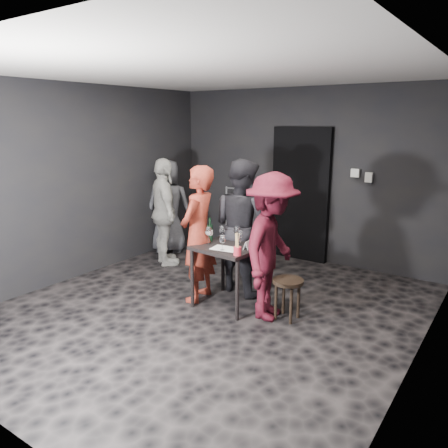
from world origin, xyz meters
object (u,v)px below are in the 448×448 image
Objects in this scene: woman_black at (242,216)px; breadstick_cup at (237,245)px; wine_bottle at (210,232)px; hand_truck at (233,239)px; server_red at (198,226)px; tasting_table at (229,253)px; stool at (288,288)px; bystander_cream at (164,207)px; bystander_grey at (168,204)px; man_maroon at (272,239)px.

woman_black is 7.49× the size of breadstick_cup.
wine_bottle is (-0.16, -0.48, -0.14)m from woman_black.
hand_truck is 2.29m from server_red.
hand_truck is 1.46× the size of tasting_table.
woman_black reaches higher than stool.
tasting_table is at bearing 118.14° from woman_black.
stool is 0.26× the size of bystander_cream.
bystander_grey is at bearing 145.22° from wine_bottle.
woman_black is at bearing 71.24° from wine_bottle.
breadstick_cup reaches higher than stool.
wine_bottle is (1.38, -0.70, -0.04)m from bystander_cream.
hand_truck is 4.10× the size of breadstick_cup.
stool is at bearing 165.75° from woman_black.
server_red is 6.40× the size of wine_bottle.
server_red reaches higher than tasting_table.
man_maroon is at bearing -55.21° from hand_truck.
tasting_table is at bearing 136.24° from breadstick_cup.
breadstick_cup is at bearing 131.66° from woman_black.
server_red reaches higher than breadstick_cup.
man_maroon is 0.87m from wine_bottle.
hand_truck reaches higher than stool.
bystander_grey is at bearing 148.98° from tasting_table.
server_red is 0.16m from wine_bottle.
breadstick_cup is at bearing -146.62° from stool.
tasting_table is 0.81m from stool.
man_maroon is 1.12× the size of bystander_grey.
tasting_table is 0.46× the size of bystander_grey.
bystander_cream is (-1.68, 0.71, 0.26)m from tasting_table.
server_red is 1.15× the size of bystander_grey.
bystander_grey is at bearing 147.18° from breadstick_cup.
server_red is at bearing 163.84° from breadstick_cup.
woman_black is 1.09× the size of man_maroon.
man_maroon reaches higher than bystander_cream.
woman_black is at bearing 119.08° from breadstick_cup.
hand_truck is 2.75m from man_maroon.
bystander_cream is 6.18× the size of wine_bottle.
tasting_table is 0.62m from woman_black.
hand_truck is 0.58× the size of server_red.
stool is 0.29× the size of bystander_grey.
tasting_table is 2.55× the size of wine_bottle.
wine_bottle reaches higher than stool.
server_red is 0.63m from woman_black.
wine_bottle is 0.66m from breadstick_cup.
bystander_cream reaches higher than tasting_table.
man_maroon reaches higher than stool.
stool is 0.25× the size of server_red.
tasting_table is at bearing 89.35° from server_red.
hand_truck is 0.60× the size of man_maroon.
man_maroon is at bearing 156.96° from woman_black.
server_red is (-0.41, -0.07, 0.29)m from tasting_table.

